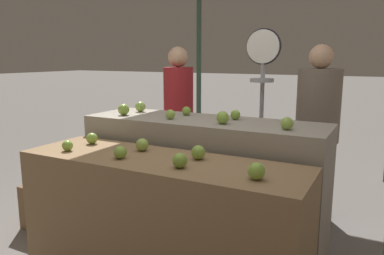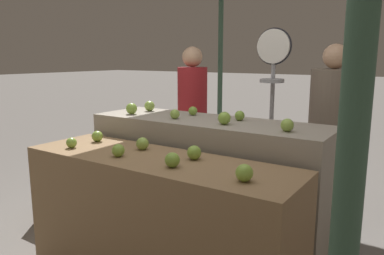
{
  "view_description": "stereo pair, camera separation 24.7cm",
  "coord_description": "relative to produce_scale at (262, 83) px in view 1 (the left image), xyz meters",
  "views": [
    {
      "loc": [
        1.2,
        -1.85,
        1.47
      ],
      "look_at": [
        0.07,
        0.3,
        1.01
      ],
      "focal_mm": 35.0,
      "sensor_mm": 36.0,
      "label": 1
    },
    {
      "loc": [
        1.42,
        -1.72,
        1.47
      ],
      "look_at": [
        0.07,
        0.3,
        1.01
      ],
      "focal_mm": 35.0,
      "sensor_mm": 36.0,
      "label": 2
    }
  ],
  "objects": [
    {
      "name": "apple_front_0",
      "position": [
        -0.88,
        -1.36,
        -0.35
      ],
      "size": [
        0.07,
        0.07,
        0.07
      ],
      "primitive_type": "sphere",
      "color": "#84AD3D",
      "rests_on": "display_counter_front"
    },
    {
      "name": "apple_front_4",
      "position": [
        -0.88,
        -1.13,
        -0.35
      ],
      "size": [
        0.08,
        0.08,
        0.08
      ],
      "primitive_type": "sphere",
      "color": "#84AD3D",
      "rests_on": "display_counter_front"
    },
    {
      "name": "produce_scale",
      "position": [
        0.0,
        0.0,
        0.0
      ],
      "size": [
        0.3,
        0.2,
        1.71
      ],
      "color": "#99999E",
      "rests_on": "ground_plane"
    },
    {
      "name": "apple_back_1",
      "position": [
        -0.46,
        -0.74,
        -0.2
      ],
      "size": [
        0.07,
        0.07,
        0.07
      ],
      "primitive_type": "sphere",
      "color": "#8EB247",
      "rests_on": "display_counter_back"
    },
    {
      "name": "display_counter_back",
      "position": [
        -0.24,
        -0.64,
        -0.74
      ],
      "size": [
        1.82,
        0.55,
        1.02
      ],
      "primitive_type": "cube",
      "color": "gray",
      "rests_on": "ground_plane"
    },
    {
      "name": "apple_front_5",
      "position": [
        -0.45,
        -1.13,
        -0.35
      ],
      "size": [
        0.08,
        0.08,
        0.08
      ],
      "primitive_type": "sphere",
      "color": "#8EB247",
      "rests_on": "display_counter_front"
    },
    {
      "name": "apple_back_2",
      "position": [
        -0.04,
        -0.75,
        -0.19
      ],
      "size": [
        0.09,
        0.09,
        0.09
      ],
      "primitive_type": "sphere",
      "color": "#84AD3D",
      "rests_on": "display_counter_back"
    },
    {
      "name": "apple_front_6",
      "position": [
        -0.03,
        -1.14,
        -0.35
      ],
      "size": [
        0.09,
        0.09,
        0.09
      ],
      "primitive_type": "sphere",
      "color": "#84AD3D",
      "rests_on": "display_counter_front"
    },
    {
      "name": "apple_back_3",
      "position": [
        0.4,
        -0.75,
        -0.19
      ],
      "size": [
        0.08,
        0.08,
        0.08
      ],
      "primitive_type": "sphere",
      "color": "#8EB247",
      "rests_on": "display_counter_back"
    },
    {
      "name": "apple_front_2",
      "position": [
        -0.04,
        -1.34,
        -0.35
      ],
      "size": [
        0.09,
        0.09,
        0.09
      ],
      "primitive_type": "sphere",
      "color": "#7AA338",
      "rests_on": "display_counter_front"
    },
    {
      "name": "apple_front_3",
      "position": [
        0.4,
        -1.34,
        -0.35
      ],
      "size": [
        0.09,
        0.09,
        0.09
      ],
      "primitive_type": "sphere",
      "color": "#84AD3D",
      "rests_on": "display_counter_front"
    },
    {
      "name": "apple_back_5",
      "position": [
        -0.45,
        -0.52,
        -0.2
      ],
      "size": [
        0.07,
        0.07,
        0.07
      ],
      "primitive_type": "sphere",
      "color": "#7AA338",
      "rests_on": "display_counter_back"
    },
    {
      "name": "apple_back_6",
      "position": [
        -0.03,
        -0.54,
        -0.2
      ],
      "size": [
        0.07,
        0.07,
        0.07
      ],
      "primitive_type": "sphere",
      "color": "#7AA338",
      "rests_on": "display_counter_back"
    },
    {
      "name": "apple_back_0",
      "position": [
        -0.89,
        -0.74,
        -0.19
      ],
      "size": [
        0.09,
        0.09,
        0.09
      ],
      "primitive_type": "sphere",
      "color": "#84AD3D",
      "rests_on": "display_counter_back"
    },
    {
      "name": "wooden_crate_side",
      "position": [
        -1.59,
        -0.91,
        -1.06
      ],
      "size": [
        0.38,
        0.38,
        0.38
      ],
      "primitive_type": "cube",
      "color": "brown",
      "rests_on": "ground_plane"
    },
    {
      "name": "person_customer_left",
      "position": [
        -0.96,
        0.25,
        -0.33
      ],
      "size": [
        0.33,
        0.33,
        1.58
      ],
      "rotation": [
        0.0,
        0.0,
        3.21
      ],
      "color": "#2D2D38",
      "rests_on": "ground_plane"
    },
    {
      "name": "person_vendor_at_scale",
      "position": [
        0.42,
        0.31,
        -0.35
      ],
      "size": [
        0.51,
        0.51,
        1.58
      ],
      "rotation": [
        0.0,
        0.0,
        3.66
      ],
      "color": "#2D2D38",
      "rests_on": "ground_plane"
    },
    {
      "name": "display_counter_front",
      "position": [
        -0.24,
        -1.24,
        -0.82
      ],
      "size": [
        1.82,
        0.55,
        0.86
      ],
      "primitive_type": "cube",
      "color": "olive",
      "rests_on": "ground_plane"
    },
    {
      "name": "apple_back_4",
      "position": [
        -0.89,
        -0.53,
        -0.19
      ],
      "size": [
        0.09,
        0.09,
        0.09
      ],
      "primitive_type": "sphere",
      "color": "#8EB247",
      "rests_on": "display_counter_back"
    },
    {
      "name": "apple_front_1",
      "position": [
        -0.45,
        -1.35,
        -0.35
      ],
      "size": [
        0.08,
        0.08,
        0.08
      ],
      "primitive_type": "sphere",
      "color": "#84AD3D",
      "rests_on": "display_counter_front"
    }
  ]
}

